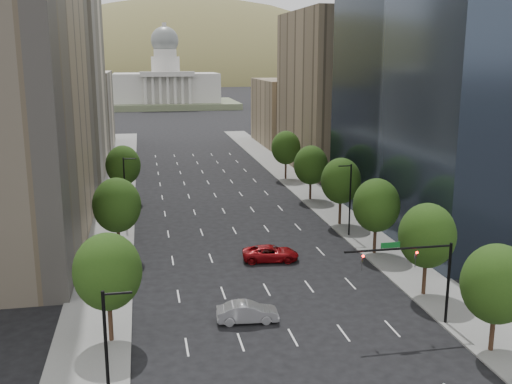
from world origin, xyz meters
TOP-DOWN VIEW (x-y plane):
  - sidewalk_left at (-15.50, 60.00)m, footprint 6.00×200.00m
  - sidewalk_right at (15.50, 60.00)m, footprint 6.00×200.00m
  - midrise_cream_left at (-25.00, 103.00)m, footprint 14.00×30.00m
  - filler_left at (-25.00, 136.00)m, footprint 14.00×26.00m
  - parking_tan_right at (25.00, 100.00)m, footprint 14.00×30.00m
  - filler_right at (25.00, 133.00)m, footprint 14.00×26.00m
  - tree_right_0 at (14.00, 25.00)m, footprint 5.20×5.20m
  - tree_right_1 at (14.00, 36.00)m, footprint 5.20×5.20m
  - tree_right_2 at (14.00, 48.00)m, footprint 5.20×5.20m
  - tree_right_3 at (14.00, 60.00)m, footprint 5.20×5.20m
  - tree_right_4 at (14.00, 74.00)m, footprint 5.20×5.20m
  - tree_right_5 at (14.00, 90.00)m, footprint 5.20×5.20m
  - tree_left_0 at (-14.00, 32.00)m, footprint 5.20×5.20m
  - tree_left_1 at (-14.00, 52.00)m, footprint 5.20×5.20m
  - tree_left_2 at (-14.00, 78.00)m, footprint 5.20×5.20m
  - streetlight_rn at (13.44, 55.00)m, footprint 1.70×0.20m
  - streetlight_ls at (-13.44, 20.00)m, footprint 1.70×0.20m
  - streetlight_ln at (-13.44, 65.00)m, footprint 1.70×0.20m
  - traffic_signal at (10.53, 30.00)m, footprint 9.12×0.40m
  - capitol at (0.00, 249.71)m, footprint 60.00×40.00m
  - foothills at (34.67, 599.39)m, footprint 720.00×413.00m
  - car_silver at (-3.01, 33.48)m, footprint 5.27×2.17m
  - car_red_far at (2.10, 47.95)m, footprint 6.34×3.45m

SIDE VIEW (x-z plane):
  - foothills at x=34.67m, z-range -169.28..93.72m
  - sidewalk_left at x=-15.50m, z-range 0.00..0.15m
  - sidewalk_right at x=15.50m, z-range 0.00..0.15m
  - car_red_far at x=2.10m, z-range 0.00..1.69m
  - car_silver at x=-3.01m, z-range 0.00..1.70m
  - streetlight_rn at x=13.44m, z-range 0.34..9.34m
  - streetlight_ls at x=-13.44m, z-range 0.34..9.34m
  - streetlight_ln at x=-13.44m, z-range 0.34..9.34m
  - traffic_signal at x=10.53m, z-range 1.49..8.86m
  - tree_right_0 at x=14.00m, z-range 1.19..9.58m
  - tree_right_4 at x=14.00m, z-range 1.23..9.69m
  - tree_right_2 at x=14.00m, z-range 1.30..9.91m
  - tree_left_2 at x=-14.00m, z-range 1.34..10.02m
  - tree_right_1 at x=14.00m, z-range 1.37..10.12m
  - tree_right_5 at x=14.00m, z-range 1.37..10.12m
  - tree_left_0 at x=-14.00m, z-range 1.37..10.12m
  - tree_right_3 at x=14.00m, z-range 1.44..10.34m
  - tree_left_1 at x=-14.00m, z-range 1.48..10.45m
  - filler_right at x=25.00m, z-range 0.00..16.00m
  - capitol at x=0.00m, z-range -9.02..26.18m
  - filler_left at x=-25.00m, z-range 0.00..18.00m
  - parking_tan_right at x=25.00m, z-range 0.00..30.00m
  - midrise_cream_left at x=-25.00m, z-range 0.00..35.00m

